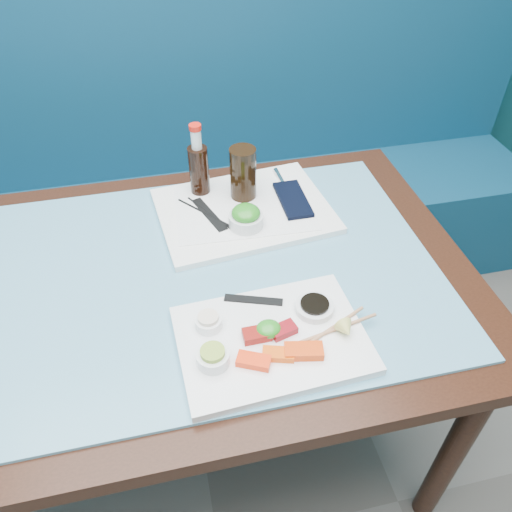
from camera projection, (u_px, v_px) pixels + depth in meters
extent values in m
cube|color=navy|center=(171.00, 241.00, 2.08)|extent=(3.00, 0.55, 0.45)
cube|color=navy|center=(152.00, 110.00, 1.91)|extent=(3.00, 0.12, 0.95)
cube|color=black|center=(179.00, 285.00, 1.18)|extent=(1.40, 0.90, 0.04)
cylinder|color=black|center=(453.00, 451.00, 1.27)|extent=(0.06, 0.06, 0.71)
cylinder|color=black|center=(350.00, 259.00, 1.80)|extent=(0.06, 0.06, 0.71)
cube|color=#5996B2|center=(178.00, 278.00, 1.16)|extent=(1.22, 0.76, 0.01)
cube|color=white|center=(272.00, 340.00, 1.01)|extent=(0.39, 0.29, 0.02)
cube|color=#FF320A|center=(254.00, 361.00, 0.95)|extent=(0.07, 0.06, 0.02)
cube|color=#F15009|center=(278.00, 354.00, 0.97)|extent=(0.07, 0.05, 0.02)
cube|color=#E73D09|center=(304.00, 351.00, 0.97)|extent=(0.08, 0.05, 0.02)
cube|color=maroon|center=(257.00, 335.00, 1.00)|extent=(0.06, 0.04, 0.02)
cube|color=maroon|center=(283.00, 330.00, 1.01)|extent=(0.06, 0.04, 0.02)
ellipsoid|color=#28851E|center=(268.00, 329.00, 1.00)|extent=(0.05, 0.05, 0.03)
cylinder|color=white|center=(213.00, 358.00, 0.95)|extent=(0.08, 0.08, 0.03)
cylinder|color=#8CAE38|center=(212.00, 352.00, 0.94)|extent=(0.05, 0.05, 0.01)
cylinder|color=white|center=(209.00, 323.00, 1.02)|extent=(0.07, 0.07, 0.02)
cylinder|color=beige|center=(208.00, 318.00, 1.01)|extent=(0.05, 0.05, 0.01)
cylinder|color=silver|center=(314.00, 307.00, 1.05)|extent=(0.11, 0.11, 0.02)
cylinder|color=black|center=(315.00, 304.00, 1.05)|extent=(0.06, 0.06, 0.01)
cone|color=#D9D466|center=(346.00, 330.00, 1.00)|extent=(0.04, 0.03, 0.04)
cube|color=black|center=(253.00, 300.00, 1.08)|extent=(0.13, 0.06, 0.00)
cylinder|color=#AA7750|center=(326.00, 332.00, 1.01)|extent=(0.19, 0.10, 0.01)
cylinder|color=#A5704D|center=(331.00, 331.00, 1.01)|extent=(0.21, 0.05, 0.01)
cube|color=white|center=(244.00, 211.00, 1.34)|extent=(0.48, 0.38, 0.02)
cube|color=white|center=(244.00, 208.00, 1.33)|extent=(0.37, 0.27, 0.00)
cylinder|color=silver|center=(246.00, 220.00, 1.26)|extent=(0.11, 0.11, 0.04)
ellipsoid|color=#26801D|center=(246.00, 213.00, 1.25)|extent=(0.09, 0.09, 0.04)
cylinder|color=black|center=(243.00, 173.00, 1.32)|extent=(0.08, 0.08, 0.15)
cube|color=black|center=(293.00, 200.00, 1.35)|extent=(0.07, 0.16, 0.01)
cylinder|color=silver|center=(281.00, 179.00, 1.42)|extent=(0.02, 0.10, 0.01)
cylinder|color=black|center=(208.00, 215.00, 1.30)|extent=(0.14, 0.17, 0.01)
cylinder|color=black|center=(211.00, 214.00, 1.31)|extent=(0.10, 0.17, 0.01)
cube|color=black|center=(209.00, 215.00, 1.31)|extent=(0.08, 0.16, 0.00)
cylinder|color=black|center=(199.00, 173.00, 1.35)|extent=(0.07, 0.07, 0.15)
cylinder|color=silver|center=(196.00, 139.00, 1.28)|extent=(0.03, 0.03, 0.05)
cylinder|color=red|center=(195.00, 127.00, 1.26)|extent=(0.03, 0.03, 0.01)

